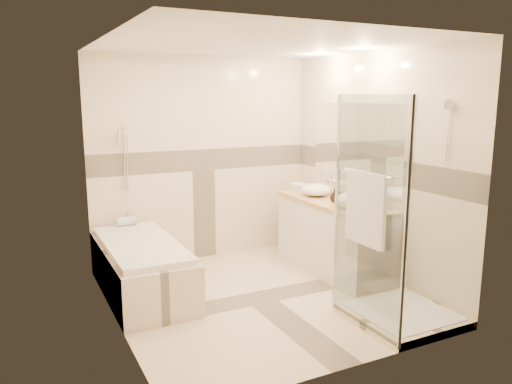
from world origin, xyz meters
name	(u,v)px	position (x,y,z in m)	size (l,w,h in m)	color
room	(263,176)	(0.06, 0.01, 1.26)	(2.82, 3.02, 2.52)	beige
bathtub	(141,265)	(-1.02, 0.65, 0.31)	(0.75, 1.70, 0.56)	beige
vanity	(333,237)	(1.12, 0.30, 0.43)	(0.58, 1.62, 0.85)	silver
shower_enclosure	(389,267)	(0.83, -0.97, 0.51)	(0.96, 0.93, 2.04)	beige
vessel_sink_near	(316,190)	(1.10, 0.65, 0.92)	(0.37, 0.37, 0.15)	white
vessel_sink_far	(356,200)	(1.10, -0.12, 0.94)	(0.45, 0.45, 0.18)	white
faucet_near	(331,181)	(1.32, 0.65, 1.02)	(0.12, 0.03, 0.29)	silver
faucet_far	(373,193)	(1.32, -0.12, 1.00)	(0.11, 0.03, 0.26)	silver
amenity_bottle_a	(338,195)	(1.10, 0.20, 0.94)	(0.08, 0.08, 0.18)	black
amenity_bottle_b	(335,195)	(1.10, 0.26, 0.92)	(0.12, 0.12, 0.15)	black
folded_towels	(300,187)	(1.10, 1.02, 0.89)	(0.16, 0.27, 0.09)	silver
rolled_towel	(127,221)	(-1.01, 1.37, 0.61)	(0.10, 0.10, 0.22)	silver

